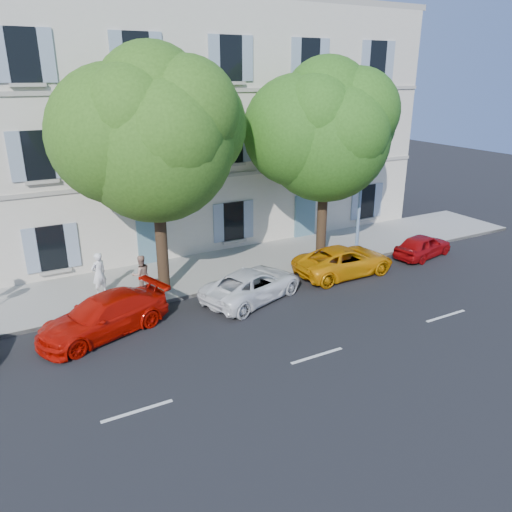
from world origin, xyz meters
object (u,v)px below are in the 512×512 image
car_yellow_supercar (344,261)px  street_lamp (364,167)px  pedestrian_a (99,274)px  pedestrian_b (141,274)px  car_red_hatchback (423,246)px  tree_left (155,143)px  tree_right (326,138)px  car_white_coupe (253,285)px  car_red_coupe (103,316)px

car_yellow_supercar → street_lamp: (2.12, 1.55, 3.91)m
pedestrian_a → pedestrian_b: bearing=132.1°
car_yellow_supercar → street_lamp: street_lamp is taller
car_red_hatchback → street_lamp: street_lamp is taller
street_lamp → pedestrian_b: street_lamp is taller
pedestrian_a → pedestrian_b: pedestrian_a is taller
pedestrian_a → tree_left: bearing=137.8°
car_red_hatchback → tree_right: 7.49m
car_red_hatchback → tree_right: bearing=54.4°
car_yellow_supercar → tree_right: 5.69m
car_white_coupe → street_lamp: bearing=-94.3°
car_white_coupe → car_red_coupe: bearing=71.0°
car_yellow_supercar → tree_left: 9.91m
tree_left → pedestrian_b: size_ratio=5.74×
car_white_coupe → car_red_hatchback: bearing=-107.6°
car_yellow_supercar → car_red_hatchback: 4.93m
car_white_coupe → tree_right: 7.78m
tree_left → tree_right: 8.11m
car_red_coupe → pedestrian_b: bearing=121.4°
tree_right → pedestrian_b: (-9.02, -0.01, -4.98)m
tree_left → pedestrian_a: bearing=161.8°
car_yellow_supercar → tree_right: (0.15, 2.07, 5.30)m
car_white_coupe → street_lamp: street_lamp is taller
car_red_coupe → tree_right: size_ratio=0.53×
tree_left → pedestrian_b: 5.35m
car_white_coupe → tree_left: (-2.98, 2.31, 5.61)m
street_lamp → car_white_coupe: bearing=-164.8°
tree_left → pedestrian_b: bearing=172.2°
street_lamp → pedestrian_a: street_lamp is taller
car_white_coupe → car_red_hatchback: (9.91, 0.32, -0.04)m
car_red_coupe → car_yellow_supercar: bearing=73.9°
car_red_coupe → car_white_coupe: size_ratio=1.04×
car_yellow_supercar → tree_right: bearing=-4.3°
tree_right → street_lamp: 2.46m
car_white_coupe → street_lamp: (7.09, 1.92, 3.93)m
car_red_hatchback → tree_right: (-4.78, 2.12, 5.36)m
car_red_coupe → pedestrian_a: 3.23m
car_red_coupe → tree_left: tree_left is taller
car_white_coupe → pedestrian_a: 6.29m
car_red_coupe → car_yellow_supercar: 10.98m
car_red_hatchback → car_white_coupe: bearing=80.2°
car_red_coupe → street_lamp: (13.09, 1.97, 3.88)m
pedestrian_b → pedestrian_a: bearing=-27.8°
tree_right → pedestrian_a: tree_right is taller
car_red_hatchback → tree_left: size_ratio=0.37×
car_red_coupe → car_red_hatchback: (15.91, 0.38, -0.10)m
car_red_hatchback → pedestrian_a: 15.61m
car_red_coupe → tree_left: 6.74m
car_white_coupe → pedestrian_b: pedestrian_b is taller
tree_left → car_red_hatchback: bearing=-8.7°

